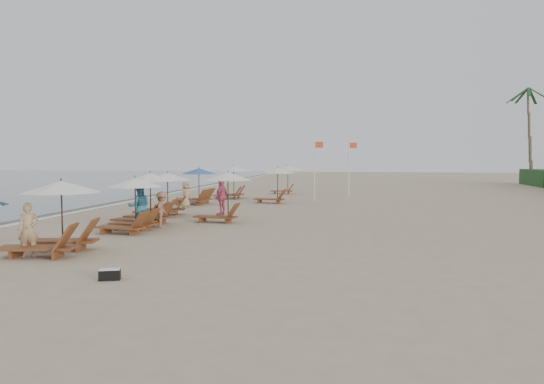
% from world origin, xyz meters
% --- Properties ---
extents(ground, '(160.00, 160.00, 0.00)m').
position_xyz_m(ground, '(0.00, 0.00, 0.00)').
color(ground, tan).
rests_on(ground, ground).
extents(wet_sand_band, '(3.20, 140.00, 0.01)m').
position_xyz_m(wet_sand_band, '(-12.50, 10.00, 0.00)').
color(wet_sand_band, '#6B5E4C').
rests_on(wet_sand_band, ground).
extents(foam_line, '(0.50, 140.00, 0.02)m').
position_xyz_m(foam_line, '(-11.20, 10.00, 0.01)').
color(foam_line, white).
rests_on(foam_line, ground).
extents(lounger_station_0, '(2.84, 2.44, 2.21)m').
position_xyz_m(lounger_station_0, '(-5.55, -3.56, 1.03)').
color(lounger_station_0, brown).
rests_on(lounger_station_0, ground).
extents(lounger_station_1, '(2.53, 2.16, 2.11)m').
position_xyz_m(lounger_station_1, '(-5.25, 0.97, 1.05)').
color(lounger_station_1, brown).
rests_on(lounger_station_1, ground).
extents(lounger_station_2, '(2.68, 2.30, 2.23)m').
position_xyz_m(lounger_station_2, '(-5.57, 3.05, 1.03)').
color(lounger_station_2, brown).
rests_on(lounger_station_2, ground).
extents(lounger_station_3, '(2.76, 2.41, 2.13)m').
position_xyz_m(lounger_station_3, '(-6.06, 6.31, 1.04)').
color(lounger_station_3, brown).
rests_on(lounger_station_3, ground).
extents(lounger_station_4, '(2.68, 2.53, 2.22)m').
position_xyz_m(lounger_station_4, '(-6.48, 12.55, 1.03)').
color(lounger_station_4, brown).
rests_on(lounger_station_4, ground).
extents(lounger_station_5, '(2.67, 2.38, 2.26)m').
position_xyz_m(lounger_station_5, '(-5.36, 17.05, 1.18)').
color(lounger_station_5, brown).
rests_on(lounger_station_5, ground).
extents(inland_station_0, '(2.66, 2.24, 2.22)m').
position_xyz_m(inland_station_0, '(-2.51, 4.54, 1.40)').
color(inland_station_0, brown).
rests_on(inland_station_0, ground).
extents(inland_station_1, '(2.68, 2.24, 2.22)m').
position_xyz_m(inland_station_1, '(-1.81, 14.18, 1.39)').
color(inland_station_1, brown).
rests_on(inland_station_1, ground).
extents(inland_station_2, '(2.50, 2.24, 2.22)m').
position_xyz_m(inland_station_2, '(-2.23, 22.16, 1.49)').
color(inland_station_2, brown).
rests_on(inland_station_2, ground).
extents(beachgoer_near, '(0.69, 0.60, 1.59)m').
position_xyz_m(beachgoer_near, '(-6.06, -4.03, 0.79)').
color(beachgoer_near, tan).
rests_on(beachgoer_near, ground).
extents(beachgoer_mid_a, '(1.13, 1.05, 1.85)m').
position_xyz_m(beachgoer_mid_a, '(-5.21, 1.74, 0.93)').
color(beachgoer_mid_a, teal).
rests_on(beachgoer_mid_a, ground).
extents(beachgoer_mid_b, '(0.72, 1.05, 1.50)m').
position_xyz_m(beachgoer_mid_b, '(-4.50, 2.36, 0.75)').
color(beachgoer_mid_b, '#935E4B').
rests_on(beachgoer_mid_b, ground).
extents(beachgoer_far_a, '(0.72, 1.14, 1.80)m').
position_xyz_m(beachgoer_far_a, '(-3.31, 7.24, 0.90)').
color(beachgoer_far_a, '#C54E67').
rests_on(beachgoer_far_a, ground).
extents(beachgoer_far_b, '(0.71, 0.85, 1.49)m').
position_xyz_m(beachgoer_far_b, '(-6.30, 10.39, 0.75)').
color(beachgoer_far_b, tan).
rests_on(beachgoer_far_b, ground).
extents(duffel_bag, '(0.55, 0.40, 0.27)m').
position_xyz_m(duffel_bag, '(-2.33, -6.30, 0.14)').
color(duffel_bag, black).
rests_on(duffel_bag, ground).
extents(flag_pole_near, '(0.60, 0.08, 4.10)m').
position_xyz_m(flag_pole_near, '(0.60, 16.09, 2.29)').
color(flag_pole_near, silver).
rests_on(flag_pole_near, ground).
extents(flag_pole_far, '(0.60, 0.08, 4.13)m').
position_xyz_m(flag_pole_far, '(2.76, 19.94, 2.30)').
color(flag_pole_far, silver).
rests_on(flag_pole_far, ground).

